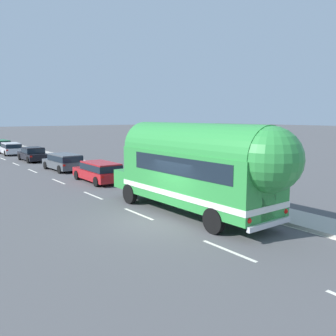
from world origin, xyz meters
name	(u,v)px	position (x,y,z in m)	size (l,w,h in m)	color
ground_plane	(159,222)	(0.00, 0.00, 0.00)	(300.00, 300.00, 0.00)	#4C4C4F
lane_markings	(90,176)	(2.75, 12.84, 0.00)	(4.03, 80.00, 0.01)	silver
sidewalk_slab	(135,177)	(4.93, 10.00, 0.07)	(2.05, 90.00, 0.15)	#ADA89E
painted_bus	(200,165)	(1.97, -0.34, 2.31)	(2.73, 10.60, 4.12)	#2D8C3D
car_lead	(99,171)	(2.14, 10.05, 0.79)	(1.94, 4.66, 1.37)	#A5191E
car_second	(64,161)	(2.15, 16.58, 0.79)	(2.10, 4.51, 1.37)	#474C51
car_third	(33,154)	(2.01, 24.56, 0.74)	(2.02, 4.64, 1.37)	black
car_fourth	(11,148)	(1.72, 32.14, 0.79)	(2.07, 4.65, 1.37)	silver
car_fifth	(0,144)	(1.90, 38.34, 0.80)	(2.00, 4.68, 1.37)	#196633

